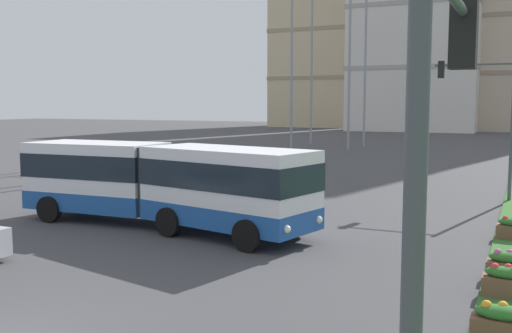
# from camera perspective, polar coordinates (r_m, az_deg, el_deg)

# --- Properties ---
(articulated_bus) EXTENTS (11.96, 3.80, 3.00)m
(articulated_bus) POSITION_cam_1_polar(r_m,az_deg,el_deg) (21.43, -9.01, -1.54)
(articulated_bus) COLOR white
(articulated_bus) RESTS_ON ground
(car_grey_wagon) EXTENTS (4.60, 2.48, 1.58)m
(car_grey_wagon) POSITION_cam_1_polar(r_m,az_deg,el_deg) (32.18, -2.91, -0.55)
(car_grey_wagon) COLOR slate
(car_grey_wagon) RESTS_ON ground
(flower_planter_1) EXTENTS (1.10, 0.56, 0.74)m
(flower_planter_1) POSITION_cam_1_polar(r_m,az_deg,el_deg) (12.15, 22.82, -13.85)
(flower_planter_1) COLOR brown
(flower_planter_1) RESTS_ON grass_median
(flower_planter_2) EXTENTS (1.10, 0.56, 0.74)m
(flower_planter_2) POSITION_cam_1_polar(r_m,az_deg,el_deg) (14.87, 23.26, -10.21)
(flower_planter_2) COLOR brown
(flower_planter_2) RESTS_ON grass_median
(flower_planter_3) EXTENTS (1.10, 0.56, 0.74)m
(flower_planter_3) POSITION_cam_1_polar(r_m,az_deg,el_deg) (16.29, 23.43, -8.80)
(flower_planter_3) COLOR brown
(flower_planter_3) RESTS_ON grass_median
(traffic_light_far_right) EXTENTS (3.57, 0.28, 6.50)m
(traffic_light_far_right) POSITION_cam_1_polar(r_m,az_deg,el_deg) (29.12, 21.59, 5.53)
(traffic_light_far_right) COLOR #474C51
(traffic_light_far_right) RESTS_ON ground
(traffic_light_near_right) EXTENTS (0.28, 3.13, 5.65)m
(traffic_light_near_right) POSITION_cam_1_polar(r_m,az_deg,el_deg) (5.15, 17.14, -0.86)
(traffic_light_near_right) COLOR #474C51
(traffic_light_near_right) RESTS_ON ground
(apartment_tower_west) EXTENTS (15.85, 19.65, 36.44)m
(apartment_tower_west) POSITION_cam_1_polar(r_m,az_deg,el_deg) (122.45, 6.43, 12.51)
(apartment_tower_west) COLOR beige
(apartment_tower_west) RESTS_ON ground
(apartment_tower_westcentre) EXTENTS (20.73, 14.41, 39.99)m
(apartment_tower_westcentre) POSITION_cam_1_polar(r_m,az_deg,el_deg) (104.47, 15.39, 14.43)
(apartment_tower_westcentre) COLOR silver
(apartment_tower_westcentre) RESTS_ON ground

